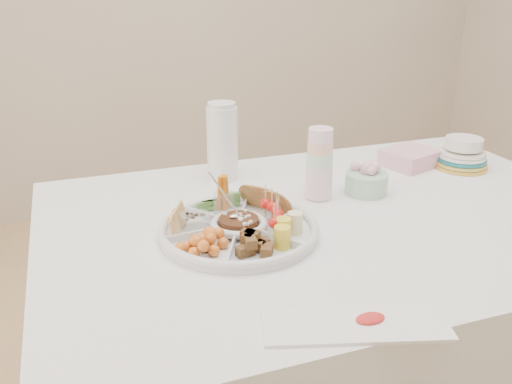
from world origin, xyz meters
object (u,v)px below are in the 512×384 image
object	(u,v)px
party_tray	(239,227)
plate_stack	(463,152)
dining_table	(329,333)
thermos	(222,141)

from	to	relation	value
party_tray	plate_stack	world-z (taller)	plate_stack
party_tray	plate_stack	size ratio (longest dim) A/B	2.27
dining_table	party_tray	bearing A→B (deg)	-173.43
thermos	dining_table	bearing A→B (deg)	-59.83
party_tray	thermos	distance (m)	0.41
plate_stack	party_tray	bearing A→B (deg)	-164.93
dining_table	party_tray	distance (m)	0.49
dining_table	thermos	xyz separation A→B (m)	(-0.21, 0.36, 0.50)
dining_table	plate_stack	size ratio (longest dim) A/B	9.10
dining_table	thermos	size ratio (longest dim) A/B	6.26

